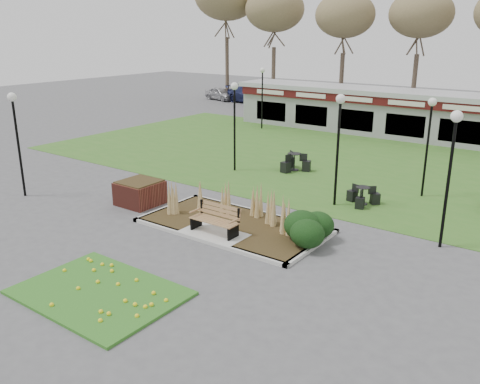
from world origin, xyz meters
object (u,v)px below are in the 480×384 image
Objects in this scene: lamp_post_far_right at (339,126)px; lamp_post_near_right at (452,150)px; car_silver at (221,94)px; park_bench at (216,219)px; lamp_post_mid_left at (234,107)px; bistro_set_b at (362,198)px; food_pavilion at (413,115)px; bistro_set_c at (294,165)px; car_blue at (251,95)px; car_black at (343,105)px; lamp_post_near_left at (15,122)px; lamp_post_mid_right at (430,126)px; lamp_post_far_left at (262,85)px; brick_planter at (140,192)px.

lamp_post_near_right is at bearing -20.59° from lamp_post_far_right.
park_bench is at bearing -128.22° from car_silver.
lamp_post_mid_left reaches higher than park_bench.
lamp_post_mid_left reaches higher than bistro_set_b.
bistro_set_c is (-2.05, -11.11, -1.18)m from food_pavilion.
car_blue is at bearing 133.48° from bistro_set_b.
park_bench is 31.81m from car_blue.
car_silver is (-23.50, 20.96, 0.36)m from bistro_set_b.
bistro_set_c is at bearing -169.55° from car_black.
lamp_post_near_right is at bearing 17.26° from lamp_post_near_left.
lamp_post_near_right is (6.28, -16.28, 1.66)m from food_pavilion.
lamp_post_mid_right is (-2.06, 4.80, -0.21)m from lamp_post_near_right.
lamp_post_far_left is at bearing -162.45° from food_pavilion.
lamp_post_near_right is 5.19m from bistro_set_b.
lamp_post_far_left reaches higher than bistro_set_c.
lamp_post_near_right reaches higher than lamp_post_far_left.
lamp_post_near_left is 16.34m from lamp_post_mid_right.
lamp_post_mid_left is at bearing 171.02° from bistro_set_b.
lamp_post_near_left is (-9.03, -1.32, 2.48)m from park_bench.
lamp_post_far_left is at bearing 164.51° from car_black.
brick_planter is 0.28× the size of car_blue.
food_pavilion is at bearing -94.79° from car_silver.
bistro_set_b is at bearing 38.51° from lamp_post_far_right.
lamp_post_mid_right is 22.31m from car_black.
brick_planter reaches higher than bistro_set_b.
bistro_set_c is 0.29× the size of car_blue.
park_bench is at bearing -171.06° from car_black.
food_pavilion is at bearing 66.76° from lamp_post_near_left.
lamp_post_near_right is (10.68, 2.69, 2.66)m from brick_planter.
lamp_post_mid_left reaches higher than brick_planter.
car_blue is at bearing -76.13° from car_silver.
park_bench is 0.07× the size of food_pavilion.
brick_planter is 11.68m from lamp_post_mid_right.
bistro_set_c is 26.12m from car_silver.
brick_planter is 0.97× the size of bistro_set_c.
park_bench is 8.54m from lamp_post_mid_left.
food_pavilion is at bearing 79.55° from bistro_set_c.
bistro_set_c is (2.32, 1.70, -2.77)m from lamp_post_mid_left.
park_bench is at bearing 8.30° from lamp_post_near_left.
lamp_post_mid_right is 16.04m from lamp_post_far_left.
lamp_post_mid_left is at bearing -63.09° from lamp_post_far_left.
car_blue is at bearing 122.89° from lamp_post_mid_left.
lamp_post_far_left is at bearing 116.91° from lamp_post_mid_left.
car_silver is at bearing 136.31° from lamp_post_far_right.
food_pavilion is 12.32m from lamp_post_mid_right.
lamp_post_near_right is 2.80× the size of bistro_set_c.
car_blue is at bearing 157.75° from food_pavilion.
car_black reaches higher than bistro_set_b.
lamp_post_mid_right reaches higher than car_silver.
brick_planter is 0.42× the size of car_silver.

